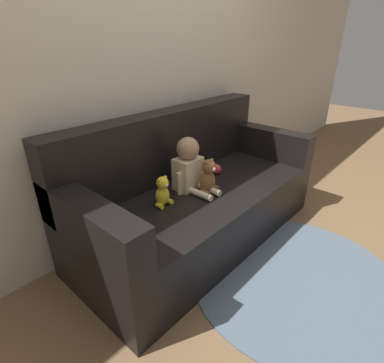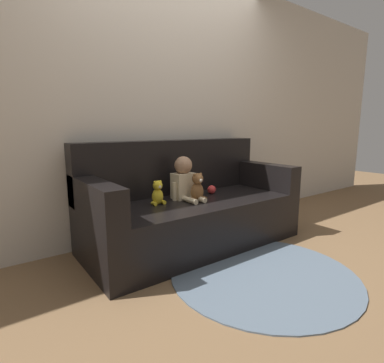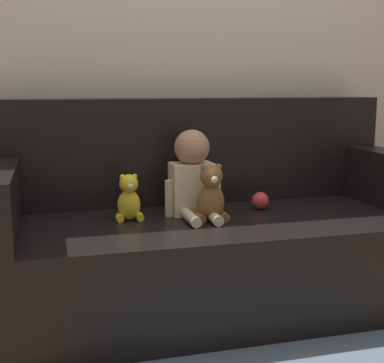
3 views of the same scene
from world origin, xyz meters
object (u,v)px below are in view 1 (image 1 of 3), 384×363
person_baby (189,166)px  couch (195,197)px  teddy_bear_brown (208,177)px  plush_toy_side (163,192)px  toy_ball (216,169)px

person_baby → couch: bearing=5.2°
teddy_bear_brown → plush_toy_side: teddy_bear_brown is taller
couch → person_baby: size_ratio=5.11×
couch → toy_ball: (0.26, 0.01, 0.14)m
plush_toy_side → toy_ball: (0.62, 0.05, -0.05)m
couch → toy_ball: couch is taller
person_baby → plush_toy_side: size_ratio=1.88×
plush_toy_side → toy_ball: 0.62m
couch → teddy_bear_brown: (-0.03, -0.14, 0.22)m
person_baby → plush_toy_side: bearing=-173.0°
couch → toy_ball: size_ratio=23.80×
toy_ball → couch: bearing=-178.8°
couch → plush_toy_side: size_ratio=9.62×
person_baby → teddy_bear_brown: 0.15m
teddy_bear_brown → couch: bearing=79.6°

